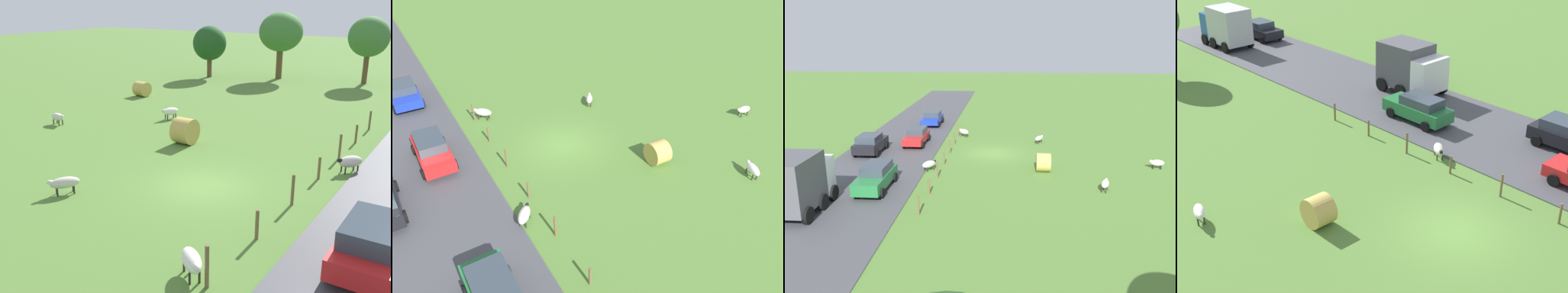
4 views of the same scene
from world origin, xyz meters
The scene contains 16 objects.
ground_plane centered at (0.00, 0.00, 0.00)m, with size 160.00×160.00×0.00m, color #517A33.
road_strip centered at (8.94, 0.00, 0.03)m, with size 8.00×80.00×0.06m, color #47474C.
sheep_2 centered at (-7.63, 8.21, 0.51)m, with size 0.84×1.28×0.75m.
sheep_4 centered at (4.69, 4.92, 0.50)m, with size 1.16×1.26×0.77m.
hay_bale_0 centered at (-3.92, 4.45, 0.69)m, with size 1.39×1.39×1.04m, color tan.
fence_post_1 centered at (3.79, -2.78, 0.52)m, with size 0.12×0.12×1.04m, color brown.
fence_post_2 centered at (3.79, 0.30, 0.61)m, with size 0.12×0.12×1.22m, color brown.
fence_post_3 centered at (3.79, 3.38, 0.50)m, with size 0.12×0.12×1.00m, color brown.
fence_post_4 centered at (3.79, 6.46, 0.63)m, with size 0.12×0.12×1.25m, color brown.
fence_post_5 centered at (3.79, 9.54, 0.51)m, with size 0.12×0.12×1.01m, color brown.
fence_post_6 centered at (3.79, 12.62, 0.58)m, with size 0.12×0.12×1.15m, color brown.
truck_0 centered at (7.20, 31.43, 1.91)m, with size 2.72×4.84×3.50m.
truck_1 centered at (10.76, 12.73, 1.87)m, with size 2.89×4.49×3.43m.
car_2 centered at (10.80, 31.58, 0.90)m, with size 2.15×4.15×1.61m.
car_3 centered at (7.43, 8.94, 0.91)m, with size 1.95×4.47×1.64m.
car_4 centered at (10.62, 0.73, 0.91)m, with size 2.16×4.09×1.64m.
Camera 4 is at (-15.80, -11.58, 13.82)m, focal length 49.91 mm.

